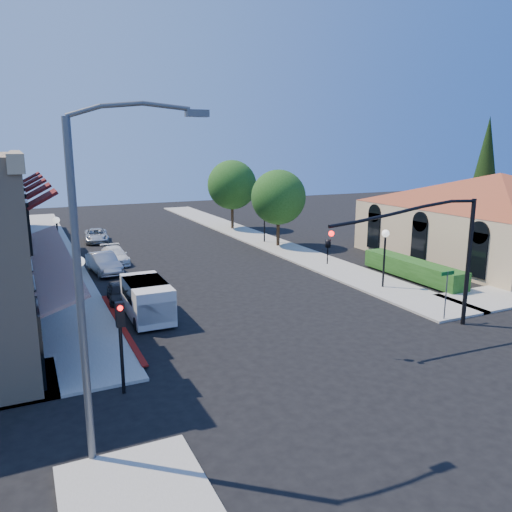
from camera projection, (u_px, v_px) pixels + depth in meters
name	position (u px, v px, depth m)	size (l,w,h in m)	color
ground	(342.00, 367.00, 19.21)	(120.00, 120.00, 0.00)	black
sidewalk_left	(52.00, 253.00, 39.38)	(3.50, 50.00, 0.12)	#9C998E
sidewalk_right	(253.00, 237.00, 46.69)	(3.50, 50.00, 0.12)	#9C998E
curb_red_strip	(121.00, 328.00, 23.39)	(0.25, 10.00, 0.06)	maroon
mission_building	(497.00, 208.00, 37.74)	(30.12, 30.12, 6.40)	#CEB088
hedge	(412.00, 279.00, 32.04)	(1.40, 8.00, 1.10)	#1E4915
conifer_far	(485.00, 168.00, 45.43)	(3.20, 3.20, 11.00)	#2F2113
street_tree_a	(278.00, 197.00, 41.40)	(4.56, 4.56, 6.48)	#2F2113
street_tree_b	(232.00, 185.00, 50.16)	(4.94, 4.94, 7.02)	#2F2113
signal_mast_arm	(436.00, 244.00, 22.10)	(8.01, 0.39, 6.00)	black
secondary_signal	(121.00, 330.00, 16.61)	(0.28, 0.42, 3.32)	black
cobra_streetlight	(93.00, 271.00, 12.49)	(3.60, 0.25, 9.31)	#595B5E
street_name_sign	(447.00, 287.00, 23.92)	(0.80, 0.06, 2.50)	#595B5E
lamppost_left_near	(81.00, 275.00, 22.13)	(0.44, 0.44, 3.57)	black
lamppost_left_far	(57.00, 229.00, 34.49)	(0.44, 0.44, 3.57)	black
lamppost_right_near	(385.00, 244.00, 29.23)	(0.44, 0.44, 3.57)	black
lamppost_right_far	(264.00, 212.00, 43.36)	(0.44, 0.44, 3.57)	black
white_van	(147.00, 298.00, 24.38)	(1.92, 4.26, 1.88)	silver
parked_car_a	(120.00, 293.00, 27.10)	(1.28, 3.17, 1.08)	black
parked_car_b	(104.00, 263.00, 33.34)	(1.46, 4.18, 1.38)	#9B9D9F
parked_car_c	(115.00, 255.00, 36.17)	(1.64, 4.04, 1.17)	white
parked_car_d	(96.00, 236.00, 44.28)	(1.93, 4.19, 1.17)	silver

